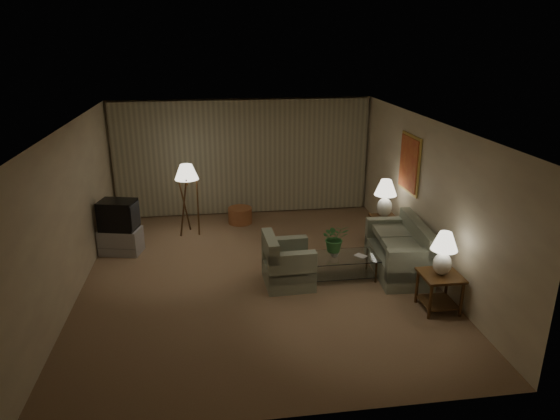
# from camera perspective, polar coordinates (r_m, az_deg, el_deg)

# --- Properties ---
(ground) EXTENTS (7.00, 7.00, 0.00)m
(ground) POSITION_cam_1_polar(r_m,az_deg,el_deg) (8.93, -2.48, -7.56)
(ground) COLOR brown
(ground) RESTS_ON ground
(room_shell) EXTENTS (6.04, 7.02, 2.72)m
(room_shell) POSITION_cam_1_polar(r_m,az_deg,el_deg) (9.74, -3.38, 5.71)
(room_shell) COLOR beige
(room_shell) RESTS_ON ground
(sofa) EXTENTS (1.81, 1.11, 0.74)m
(sofa) POSITION_cam_1_polar(r_m,az_deg,el_deg) (9.18, 13.36, -4.75)
(sofa) COLOR gray
(sofa) RESTS_ON ground
(armchair) EXTENTS (0.90, 0.86, 0.71)m
(armchair) POSITION_cam_1_polar(r_m,az_deg,el_deg) (8.52, 0.96, -6.28)
(armchair) COLOR gray
(armchair) RESTS_ON ground
(side_table_near) EXTENTS (0.60, 0.60, 0.60)m
(side_table_near) POSITION_cam_1_polar(r_m,az_deg,el_deg) (8.11, 17.79, -8.16)
(side_table_near) COLOR #38220F
(side_table_near) RESTS_ON ground
(side_table_far) EXTENTS (0.50, 0.42, 0.60)m
(side_table_far) POSITION_cam_1_polar(r_m,az_deg,el_deg) (10.30, 11.70, -1.77)
(side_table_far) COLOR #38220F
(side_table_far) RESTS_ON ground
(table_lamp_near) EXTENTS (0.40, 0.40, 0.69)m
(table_lamp_near) POSITION_cam_1_polar(r_m,az_deg,el_deg) (7.87, 18.22, -4.33)
(table_lamp_near) COLOR white
(table_lamp_near) RESTS_ON side_table_near
(table_lamp_far) EXTENTS (0.44, 0.44, 0.77)m
(table_lamp_far) POSITION_cam_1_polar(r_m,az_deg,el_deg) (10.09, 11.94, 1.69)
(table_lamp_far) COLOR white
(table_lamp_far) RESTS_ON side_table_far
(coffee_table) EXTENTS (1.20, 0.65, 0.41)m
(coffee_table) POSITION_cam_1_polar(r_m,az_deg,el_deg) (8.82, 7.13, -6.05)
(coffee_table) COLOR silver
(coffee_table) RESTS_ON ground
(tv_cabinet) EXTENTS (0.98, 0.82, 0.50)m
(tv_cabinet) POSITION_cam_1_polar(r_m,az_deg,el_deg) (10.22, -17.71, -3.38)
(tv_cabinet) COLOR #969698
(tv_cabinet) RESTS_ON ground
(crt_tv) EXTENTS (0.88, 0.78, 0.57)m
(crt_tv) POSITION_cam_1_polar(r_m,az_deg,el_deg) (10.04, -18.02, -0.55)
(crt_tv) COLOR black
(crt_tv) RESTS_ON tv_cabinet
(floor_lamp) EXTENTS (0.50, 0.50, 1.53)m
(floor_lamp) POSITION_cam_1_polar(r_m,az_deg,el_deg) (10.66, -10.46, 1.33)
(floor_lamp) COLOR #38220F
(floor_lamp) RESTS_ON ground
(ottoman) EXTENTS (0.55, 0.55, 0.36)m
(ottoman) POSITION_cam_1_polar(r_m,az_deg,el_deg) (11.35, -4.58, -0.61)
(ottoman) COLOR #9C5C34
(ottoman) RESTS_ON ground
(vase) EXTENTS (0.19, 0.19, 0.15)m
(vase) POSITION_cam_1_polar(r_m,az_deg,el_deg) (8.69, 6.23, -4.85)
(vase) COLOR white
(vase) RESTS_ON coffee_table
(flowers) EXTENTS (0.46, 0.40, 0.50)m
(flowers) POSITION_cam_1_polar(r_m,az_deg,el_deg) (8.56, 6.31, -2.84)
(flowers) COLOR #327234
(flowers) RESTS_ON vase
(book) EXTENTS (0.24, 0.25, 0.02)m
(book) POSITION_cam_1_polar(r_m,az_deg,el_deg) (8.73, 8.93, -5.35)
(book) COLOR olive
(book) RESTS_ON coffee_table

